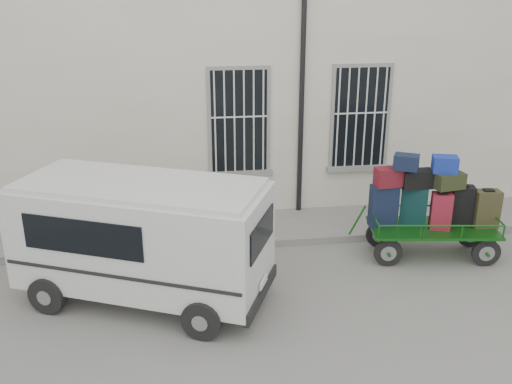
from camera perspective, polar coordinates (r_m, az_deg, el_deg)
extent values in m
plane|color=slate|center=(10.45, 2.50, -8.79)|extent=(80.00, 80.00, 0.00)
cube|color=beige|center=(14.72, -1.29, 12.19)|extent=(24.00, 5.00, 6.00)
cylinder|color=black|center=(12.40, 4.60, 9.66)|extent=(0.11, 0.11, 5.60)
cube|color=black|center=(12.35, -1.71, 7.06)|extent=(1.20, 0.08, 2.20)
cube|color=gray|center=(12.65, -1.64, 1.92)|extent=(1.45, 0.22, 0.12)
cube|color=black|center=(12.92, 10.38, 7.34)|extent=(1.20, 0.08, 2.20)
cube|color=gray|center=(13.21, 10.09, 2.41)|extent=(1.45, 0.22, 0.12)
cube|color=slate|center=(12.36, 0.65, -3.57)|extent=(24.00, 1.70, 0.15)
cylinder|color=black|center=(11.09, 13.07, -5.94)|extent=(0.55, 0.14, 0.54)
cylinder|color=gray|center=(11.09, 13.07, -5.94)|extent=(0.31, 0.14, 0.30)
cylinder|color=black|center=(11.82, 12.22, -4.17)|extent=(0.55, 0.14, 0.54)
cylinder|color=gray|center=(11.82, 12.22, -4.17)|extent=(0.31, 0.14, 0.30)
cylinder|color=black|center=(11.65, 22.02, -5.66)|extent=(0.55, 0.14, 0.54)
cylinder|color=gray|center=(11.65, 22.02, -5.66)|extent=(0.31, 0.14, 0.30)
cylinder|color=black|center=(12.34, 20.67, -4.00)|extent=(0.55, 0.14, 0.54)
cylinder|color=gray|center=(12.34, 20.67, -4.00)|extent=(0.31, 0.14, 0.30)
cube|color=#135514|center=(11.56, 17.24, -3.46)|extent=(2.52, 1.42, 0.05)
cylinder|color=#135514|center=(11.15, 10.09, -2.80)|extent=(0.32, 0.09, 0.61)
cube|color=black|center=(11.20, 12.63, -1.36)|extent=(0.53, 0.26, 0.83)
cube|color=black|center=(11.05, 12.80, 0.71)|extent=(0.23, 0.15, 0.03)
cube|color=#0D2F2E|center=(11.41, 15.50, -1.33)|extent=(0.56, 0.45, 0.78)
cube|color=black|center=(11.27, 15.69, 0.58)|extent=(0.21, 0.16, 0.03)
cube|color=maroon|center=(11.39, 18.01, -1.82)|extent=(0.44, 0.37, 0.71)
cube|color=black|center=(11.26, 18.21, -0.07)|extent=(0.17, 0.15, 0.03)
cube|color=black|center=(11.66, 19.84, -1.30)|extent=(0.47, 0.35, 0.79)
cube|color=black|center=(11.52, 20.09, 0.61)|extent=(0.19, 0.16, 0.03)
cube|color=#2A2E17|center=(11.76, 22.01, -1.57)|extent=(0.50, 0.32, 0.73)
cube|color=black|center=(11.63, 22.26, 0.18)|extent=(0.21, 0.17, 0.03)
cube|color=maroon|center=(11.00, 13.17, 1.48)|extent=(0.54, 0.34, 0.36)
cube|color=black|center=(11.19, 15.79, 1.28)|extent=(0.61, 0.31, 0.35)
cube|color=black|center=(11.30, 18.68, 1.11)|extent=(0.61, 0.45, 0.30)
cube|color=black|center=(10.90, 14.80, 2.92)|extent=(0.54, 0.49, 0.28)
cube|color=#16479D|center=(11.22, 18.37, 2.65)|extent=(0.52, 0.44, 0.31)
cube|color=silver|center=(9.56, -11.28, -4.21)|extent=(4.41, 3.23, 1.65)
cube|color=silver|center=(9.24, -11.64, 0.68)|extent=(4.18, 3.03, 0.09)
cube|color=black|center=(10.46, -21.27, -1.16)|extent=(0.77, 1.46, 0.69)
cube|color=black|center=(9.02, -17.02, -4.35)|extent=(1.86, 0.85, 0.57)
cube|color=black|center=(8.76, 0.60, -4.15)|extent=(0.55, 1.19, 0.51)
cube|color=black|center=(9.25, 0.52, -10.11)|extent=(0.77, 1.59, 0.20)
cube|color=white|center=(9.14, 0.75, -9.00)|extent=(0.18, 0.36, 0.11)
cylinder|color=black|center=(9.96, -20.10, -9.64)|extent=(0.65, 0.44, 0.63)
cylinder|color=black|center=(11.19, -15.19, -5.66)|extent=(0.65, 0.44, 0.63)
cylinder|color=black|center=(8.80, -5.41, -12.61)|extent=(0.65, 0.44, 0.63)
cylinder|color=black|center=(10.17, -2.00, -7.65)|extent=(0.65, 0.44, 0.63)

